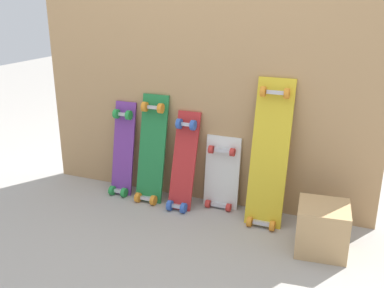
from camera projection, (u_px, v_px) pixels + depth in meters
The scene contains 8 objects.
ground_plane at pixel (196, 201), 3.07m from camera, with size 12.00×12.00×0.00m, color #9E9991.
plywood_wall_panel at pixel (200, 94), 2.89m from camera, with size 2.35×0.04×1.51m, color tan.
skateboard_purple at pixel (123, 153), 3.13m from camera, with size 0.16×0.22×0.72m.
skateboard_green at pixel (151, 153), 3.02m from camera, with size 0.20×0.25×0.80m.
skateboard_red at pixel (183, 166), 2.93m from camera, with size 0.16×0.28×0.70m.
skateboard_white at pixel (222, 177), 2.93m from camera, with size 0.24×0.14×0.56m.
skateboard_yellow at pixel (269, 159), 2.68m from camera, with size 0.23×0.28×0.97m.
wooden_crate at pixel (322, 228), 2.44m from camera, with size 0.28×0.28×0.28m, color tan.
Camera 1 is at (1.02, -2.58, 1.38)m, focal length 40.77 mm.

